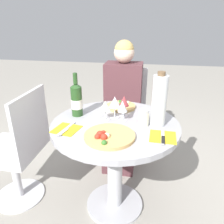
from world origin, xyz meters
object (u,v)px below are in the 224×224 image
chair_behind_diner (124,114)px  tall_carafe (159,101)px  wine_bottle (77,100)px  seated_diner (122,112)px  pizza_large (108,136)px  chair_empty_side (19,151)px  dining_table (115,145)px

chair_behind_diner → tall_carafe: size_ratio=2.59×
chair_behind_diner → wine_bottle: (-0.25, -0.70, 0.39)m
chair_behind_diner → tall_carafe: 0.93m
seated_diner → pizza_large: bearing=92.0°
wine_bottle → chair_empty_side: bearing=-164.1°
tall_carafe → pizza_large: bearing=-141.5°
chair_empty_side → wine_bottle: (0.43, 0.12, 0.39)m
dining_table → tall_carafe: bearing=4.0°
seated_diner → wine_bottle: bearing=65.4°
chair_behind_diner → wine_bottle: bearing=70.4°
wine_bottle → pizza_large: bearing=-45.5°
wine_bottle → seated_diner: bearing=65.4°
chair_behind_diner → pizza_large: chair_behind_diner is taller
seated_diner → pizza_large: (0.03, -0.82, 0.20)m
dining_table → wine_bottle: wine_bottle is taller
chair_behind_diner → chair_empty_side: size_ratio=1.00×
chair_empty_side → tall_carafe: 1.08m
seated_diner → tall_carafe: bearing=117.1°
dining_table → chair_behind_diner: bearing=92.6°
dining_table → chair_behind_diner: size_ratio=0.94×
chair_behind_diner → pizza_large: (0.03, -0.98, 0.29)m
seated_diner → chair_empty_side: bearing=44.4°
chair_behind_diner → tall_carafe: bearing=112.2°
seated_diner → chair_behind_diner: bearing=-90.0°
dining_table → wine_bottle: size_ratio=2.79×
dining_table → chair_behind_diner: chair_behind_diner is taller
seated_diner → tall_carafe: size_ratio=3.41×
wine_bottle → dining_table: bearing=-15.4°
dining_table → chair_empty_side: size_ratio=0.94×
tall_carafe → seated_diner: bearing=117.1°
seated_diner → wine_bottle: seated_diner is taller
dining_table → pizza_large: 0.27m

